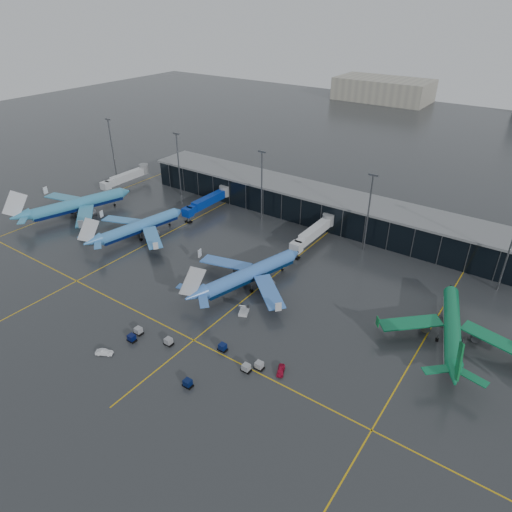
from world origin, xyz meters
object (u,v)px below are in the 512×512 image
Objects in this scene: airliner_klm_near at (251,266)px; service_van_white at (104,352)px; mobile_airstair at (244,311)px; airliner_arkefly at (140,220)px; airliner_aer_lingus at (454,318)px; service_van_red at (281,370)px; baggage_carts at (192,353)px; airliner_klm_west at (77,197)px.

service_van_white is (-10.73, -42.58, -5.74)m from airliner_klm_near.
mobile_airstair is 0.97× the size of service_van_white.
airliner_aer_lingus is (100.42, 5.44, 0.05)m from airliner_arkefly.
mobile_airstair is 1.01× the size of service_van_red.
airliner_klm_near reaches higher than baggage_carts.
baggage_carts is (-46.44, -39.80, -5.37)m from airliner_aer_lingus.
airliner_aer_lingus reaches higher than baggage_carts.
baggage_carts is at bearing -114.20° from mobile_airstair.
service_van_white is (-16.91, -30.88, -0.12)m from mobile_airstair.
service_van_white is (-63.07, -51.16, -5.49)m from airliner_aer_lingus.
mobile_airstair is (0.28, 19.52, 0.01)m from baggage_carts.
airliner_aer_lingus is 81.39m from service_van_white.
airliner_klm_west is 132.14m from airliner_aer_lingus.
service_van_white is at bearing -176.15° from service_van_red.
airliner_aer_lingus is (131.96, 6.71, -0.90)m from airliner_klm_west.
airliner_aer_lingus is 10.47× the size of mobile_airstair.
mobile_airstair is at bearing -172.02° from airliner_aer_lingus.
service_van_red is (19.49, 7.05, -0.12)m from baggage_carts.
airliner_klm_near is 11.06× the size of service_van_red.
airliner_klm_west is 79.65m from airliner_klm_near.
airliner_aer_lingus is 42.76m from service_van_red.
airliner_klm_near is 1.04× the size of airliner_aer_lingus.
service_van_red is (-26.95, -32.75, -5.49)m from airliner_aer_lingus.
service_van_red is at bearing -145.19° from airliner_aer_lingus.
airliner_klm_west is 87.10m from mobile_airstair.
airliner_arkefly is 10.08× the size of service_van_white.
mobile_airstair is (85.81, -13.58, -6.26)m from airliner_klm_west.
airliner_aer_lingus reaches higher than service_van_red.
airliner_arkefly is (31.55, 1.27, -0.95)m from airliner_klm_west.
service_van_red is at bearing -28.39° from airliner_klm_near.
airliner_klm_near reaches higher than mobile_airstair.
airliner_klm_near is 44.28m from service_van_white.
airliner_arkefly is 59.29m from service_van_white.
mobile_airstair is at bearing -46.96° from airliner_klm_near.
airliner_klm_near is at bearing 15.11° from airliner_klm_west.
service_van_white is at bearing -40.97° from airliner_arkefly.
airliner_arkefly is 56.51m from mobile_airstair.
airliner_aer_lingus reaches higher than airliner_arkefly.
service_van_white is at bearing -145.67° from baggage_carts.
mobile_airstair is (6.18, -11.70, -5.62)m from airliner_klm_near.
service_van_white is (-36.12, -18.41, 0.01)m from service_van_red.
baggage_carts is at bearing -64.11° from airliner_klm_near.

